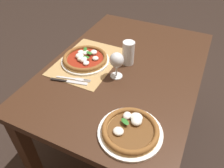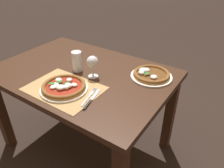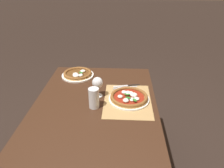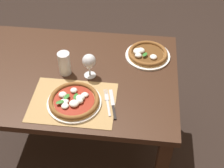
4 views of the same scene
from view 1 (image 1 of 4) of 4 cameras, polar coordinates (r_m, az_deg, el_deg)
The scene contains 9 objects.
ground_plane at distance 1.87m, azimuth 2.61°, elevation -13.91°, with size 24.00×24.00×0.00m, color black.
dining_table at distance 1.40m, azimuth 3.38°, elevation 1.19°, with size 1.27×0.88×0.74m.
paper_placemat at distance 1.38m, azimuth -6.36°, elevation 5.93°, with size 0.46×0.34×0.00m, color #A88451.
pizza_near at distance 1.36m, azimuth -7.01°, elevation 6.58°, with size 0.30×0.30×0.05m.
pizza_far at distance 0.96m, azimuth 4.83°, elevation -11.86°, with size 0.28×0.28×0.05m.
wine_glass at distance 1.19m, azimuth 1.22°, elevation 6.03°, with size 0.08×0.08×0.16m.
pint_glass at distance 1.32m, azimuth 4.29°, elevation 8.00°, with size 0.07×0.07×0.15m.
fork at distance 1.24m, azimuth -10.00°, elevation 1.34°, with size 0.07×0.20×0.00m.
knife at distance 1.23m, azimuth -11.17°, elevation 0.66°, with size 0.07×0.21×0.01m.
Camera 1 is at (1.01, 0.38, 1.53)m, focal length 35.00 mm.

